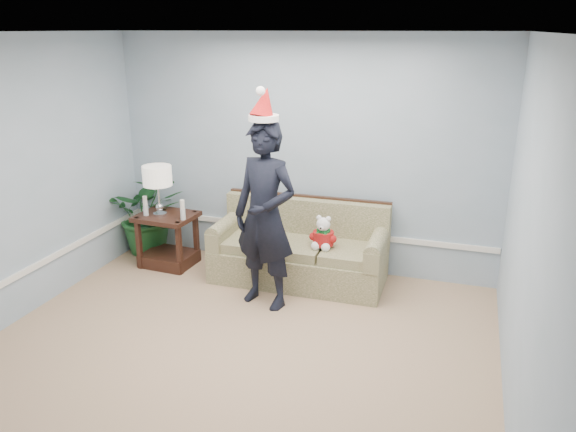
{
  "coord_description": "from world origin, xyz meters",
  "views": [
    {
      "loc": [
        1.8,
        -3.55,
        2.73
      ],
      "look_at": [
        0.14,
        1.55,
        0.93
      ],
      "focal_mm": 35.0,
      "sensor_mm": 36.0,
      "label": 1
    }
  ],
  "objects_px": {
    "sofa": "(300,252)",
    "table_lamp": "(157,178)",
    "side_table": "(168,245)",
    "man": "(265,216)",
    "teddy_bear": "(323,236)",
    "houseplant": "(149,213)"
  },
  "relations": [
    {
      "from": "houseplant",
      "to": "teddy_bear",
      "type": "bearing_deg",
      "value": -8.36
    },
    {
      "from": "sofa",
      "to": "man",
      "type": "bearing_deg",
      "value": -103.6
    },
    {
      "from": "side_table",
      "to": "man",
      "type": "distance_m",
      "value": 1.72
    },
    {
      "from": "table_lamp",
      "to": "teddy_bear",
      "type": "xyz_separation_m",
      "value": [
        1.98,
        0.01,
        -0.49
      ]
    },
    {
      "from": "side_table",
      "to": "teddy_bear",
      "type": "bearing_deg",
      "value": -1.33
    },
    {
      "from": "houseplant",
      "to": "teddy_bear",
      "type": "xyz_separation_m",
      "value": [
        2.35,
        -0.35,
        0.09
      ]
    },
    {
      "from": "houseplant",
      "to": "man",
      "type": "height_order",
      "value": "man"
    },
    {
      "from": "man",
      "to": "teddy_bear",
      "type": "distance_m",
      "value": 0.79
    },
    {
      "from": "sofa",
      "to": "teddy_bear",
      "type": "xyz_separation_m",
      "value": [
        0.31,
        -0.16,
        0.29
      ]
    },
    {
      "from": "sofa",
      "to": "table_lamp",
      "type": "bearing_deg",
      "value": -174.82
    },
    {
      "from": "teddy_bear",
      "to": "table_lamp",
      "type": "bearing_deg",
      "value": -176.71
    },
    {
      "from": "sofa",
      "to": "side_table",
      "type": "height_order",
      "value": "sofa"
    },
    {
      "from": "side_table",
      "to": "table_lamp",
      "type": "relative_size",
      "value": 1.16
    },
    {
      "from": "man",
      "to": "table_lamp",
      "type": "bearing_deg",
      "value": 175.83
    },
    {
      "from": "table_lamp",
      "to": "man",
      "type": "distance_m",
      "value": 1.61
    },
    {
      "from": "sofa",
      "to": "houseplant",
      "type": "bearing_deg",
      "value": 174.19
    },
    {
      "from": "side_table",
      "to": "houseplant",
      "type": "distance_m",
      "value": 0.58
    },
    {
      "from": "side_table",
      "to": "teddy_bear",
      "type": "relative_size",
      "value": 1.89
    },
    {
      "from": "table_lamp",
      "to": "houseplant",
      "type": "height_order",
      "value": "table_lamp"
    },
    {
      "from": "table_lamp",
      "to": "teddy_bear",
      "type": "height_order",
      "value": "table_lamp"
    },
    {
      "from": "man",
      "to": "teddy_bear",
      "type": "bearing_deg",
      "value": 63.61
    },
    {
      "from": "houseplant",
      "to": "sofa",
      "type": "bearing_deg",
      "value": -5.2
    }
  ]
}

